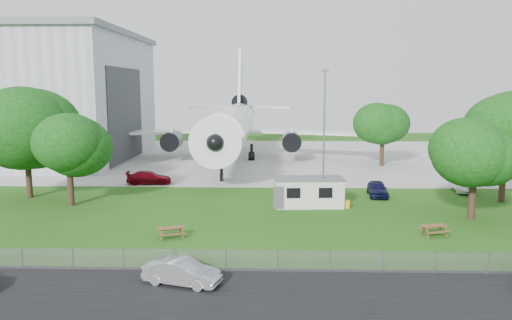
{
  "coord_description": "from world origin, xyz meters",
  "views": [
    {
      "loc": [
        3.54,
        -37.17,
        10.64
      ],
      "look_at": [
        2.23,
        8.0,
        4.0
      ],
      "focal_mm": 35.0,
      "sensor_mm": 36.0,
      "label": 1
    }
  ],
  "objects_px": {
    "airliner": "(233,124)",
    "car_centre_sedan": "(182,272)",
    "picnic_west": "(171,238)",
    "picnic_east": "(434,235)",
    "site_cabin": "(309,192)"
  },
  "relations": [
    {
      "from": "picnic_east",
      "to": "picnic_west",
      "type": "bearing_deg",
      "value": 167.58
    },
    {
      "from": "car_centre_sedan",
      "to": "picnic_west",
      "type": "bearing_deg",
      "value": 31.16
    },
    {
      "from": "picnic_west",
      "to": "car_centre_sedan",
      "type": "relative_size",
      "value": 0.43
    },
    {
      "from": "airliner",
      "to": "car_centre_sedan",
      "type": "xyz_separation_m",
      "value": [
        0.77,
        -47.33,
        -4.57
      ]
    },
    {
      "from": "picnic_west",
      "to": "car_centre_sedan",
      "type": "xyz_separation_m",
      "value": [
        2.28,
        -8.45,
        0.7
      ]
    },
    {
      "from": "airliner",
      "to": "picnic_east",
      "type": "distance_m",
      "value": 41.93
    },
    {
      "from": "site_cabin",
      "to": "car_centre_sedan",
      "type": "bearing_deg",
      "value": -114.36
    },
    {
      "from": "picnic_west",
      "to": "car_centre_sedan",
      "type": "height_order",
      "value": "car_centre_sedan"
    },
    {
      "from": "picnic_west",
      "to": "airliner",
      "type": "bearing_deg",
      "value": 68.16
    },
    {
      "from": "airliner",
      "to": "picnic_west",
      "type": "bearing_deg",
      "value": -92.22
    },
    {
      "from": "site_cabin",
      "to": "picnic_west",
      "type": "distance_m",
      "value": 14.37
    },
    {
      "from": "picnic_east",
      "to": "car_centre_sedan",
      "type": "bearing_deg",
      "value": -165.84
    },
    {
      "from": "picnic_east",
      "to": "car_centre_sedan",
      "type": "distance_m",
      "value": 19.16
    },
    {
      "from": "airliner",
      "to": "picnic_east",
      "type": "xyz_separation_m",
      "value": [
        17.38,
        -37.8,
        -5.27
      ]
    },
    {
      "from": "site_cabin",
      "to": "picnic_west",
      "type": "height_order",
      "value": "site_cabin"
    }
  ]
}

